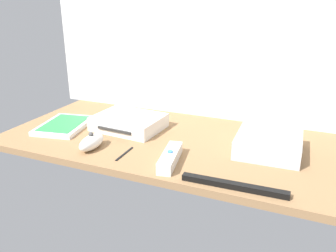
% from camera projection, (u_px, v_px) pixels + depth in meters
% --- Properties ---
extents(ground_plane, '(1.00, 0.48, 0.02)m').
position_uv_depth(ground_plane, '(168.00, 141.00, 1.05)').
color(ground_plane, '#936D47').
rests_on(ground_plane, ground).
extents(back_wall, '(1.10, 0.01, 0.64)m').
position_uv_depth(back_wall, '(197.00, 23.00, 1.15)').
color(back_wall, silver).
rests_on(back_wall, ground).
extents(game_console, '(0.22, 0.18, 0.04)m').
position_uv_depth(game_console, '(129.00, 122.00, 1.12)').
color(game_console, white).
rests_on(game_console, ground_plane).
extents(mini_computer, '(0.18, 0.18, 0.05)m').
position_uv_depth(mini_computer, '(268.00, 144.00, 0.94)').
color(mini_computer, silver).
rests_on(mini_computer, ground_plane).
extents(game_case, '(0.17, 0.21, 0.02)m').
position_uv_depth(game_case, '(64.00, 125.00, 1.13)').
color(game_case, white).
rests_on(game_case, ground_plane).
extents(remote_wand, '(0.06, 0.15, 0.03)m').
position_uv_depth(remote_wand, '(170.00, 158.00, 0.89)').
color(remote_wand, white).
rests_on(remote_wand, ground_plane).
extents(remote_nunchuk, '(0.04, 0.10, 0.05)m').
position_uv_depth(remote_nunchuk, '(92.00, 142.00, 0.97)').
color(remote_nunchuk, white).
rests_on(remote_nunchuk, ground_plane).
extents(sensor_bar, '(0.24, 0.03, 0.01)m').
position_uv_depth(sensor_bar, '(234.00, 186.00, 0.77)').
color(sensor_bar, black).
rests_on(sensor_bar, ground_plane).
extents(stylus_pen, '(0.01, 0.09, 0.01)m').
position_uv_depth(stylus_pen, '(124.00, 153.00, 0.94)').
color(stylus_pen, black).
rests_on(stylus_pen, ground_plane).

